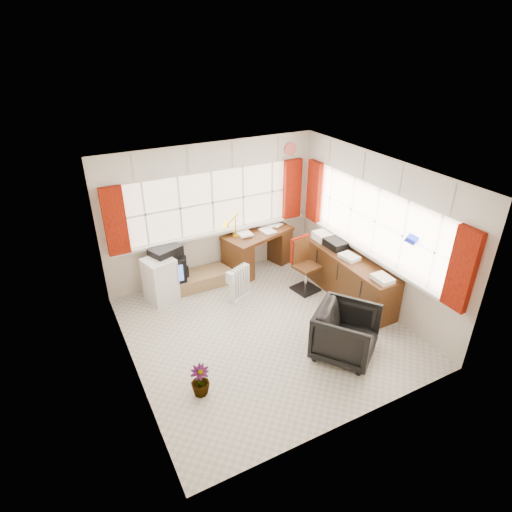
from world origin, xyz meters
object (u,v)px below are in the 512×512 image
at_px(office_chair, 346,333).
at_px(desk, 258,248).
at_px(credenza, 348,277).
at_px(crt_tv, 169,268).
at_px(tv_bench, 193,281).
at_px(radiator, 239,286).
at_px(mini_fridge, 160,280).
at_px(task_chair, 303,262).
at_px(desk_lamp, 235,220).

bearing_deg(office_chair, desk, 51.75).
distance_m(credenza, crt_tv, 3.10).
bearing_deg(tv_bench, radiator, -52.39).
xyz_separation_m(crt_tv, mini_fridge, (-0.22, -0.16, -0.08)).
bearing_deg(crt_tv, task_chair, -24.10).
bearing_deg(desk, radiator, -133.92).
xyz_separation_m(desk, credenza, (0.92, -1.60, -0.04)).
distance_m(desk, office_chair, 2.80).
bearing_deg(office_chair, mini_fridge, 89.55).
height_order(desk_lamp, office_chair, desk_lamp).
bearing_deg(mini_fridge, radiator, -27.33).
relative_size(desk_lamp, mini_fridge, 0.59).
height_order(desk, radiator, desk).
distance_m(task_chair, crt_tv, 2.34).
bearing_deg(task_chair, crt_tv, 155.90).
height_order(task_chair, office_chair, task_chair).
height_order(radiator, credenza, credenza).
distance_m(desk_lamp, credenza, 2.24).
relative_size(radiator, mini_fridge, 0.80).
height_order(office_chair, mini_fridge, mini_fridge).
xyz_separation_m(desk_lamp, mini_fridge, (-1.53, -0.23, -0.70)).
distance_m(office_chair, mini_fridge, 3.22).
relative_size(desk_lamp, radiator, 0.74).
height_order(credenza, crt_tv, credenza).
distance_m(office_chair, tv_bench, 3.02).
xyz_separation_m(desk_lamp, office_chair, (0.37, -2.83, -0.71)).
relative_size(tv_bench, mini_fridge, 1.80).
height_order(desk_lamp, mini_fridge, desk_lamp).
bearing_deg(desk_lamp, tv_bench, -173.61).
height_order(desk, crt_tv, desk).
distance_m(desk_lamp, crt_tv, 1.46).
bearing_deg(task_chair, mini_fridge, 161.30).
distance_m(desk, radiator, 1.15).
xyz_separation_m(credenza, tv_bench, (-2.28, 1.52, -0.26)).
bearing_deg(desk, task_chair, -69.79).
bearing_deg(desk, office_chair, -91.56).
height_order(credenza, tv_bench, credenza).
xyz_separation_m(tv_bench, crt_tv, (-0.40, 0.03, 0.35)).
relative_size(office_chair, mini_fridge, 1.07).
distance_m(task_chair, radiator, 1.20).
xyz_separation_m(task_chair, tv_bench, (-1.73, 0.92, -0.40)).
bearing_deg(credenza, desk, 119.87).
xyz_separation_m(desk_lamp, credenza, (1.37, -1.62, -0.70)).
distance_m(desk_lamp, radiator, 1.24).
bearing_deg(office_chair, task_chair, 39.46).
xyz_separation_m(task_chair, mini_fridge, (-2.35, 0.79, -0.13)).
height_order(office_chair, credenza, credenza).
height_order(tv_bench, mini_fridge, mini_fridge).
relative_size(desk, mini_fridge, 1.89).
relative_size(tv_bench, crt_tv, 2.68).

